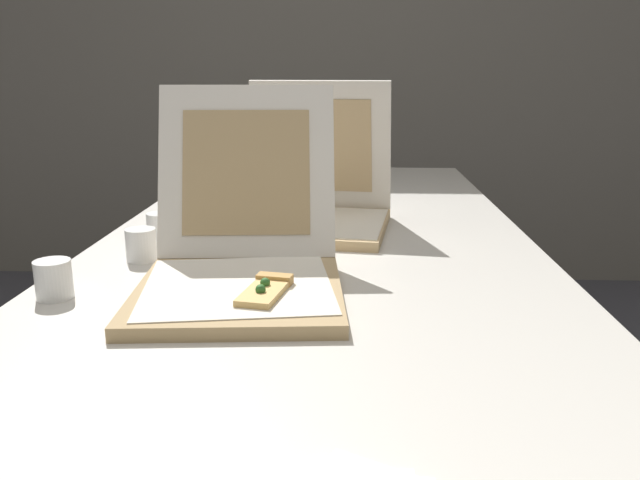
% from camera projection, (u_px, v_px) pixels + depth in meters
% --- Properties ---
extents(wall_back, '(10.00, 0.10, 2.60)m').
position_uv_depth(wall_back, '(337.00, 26.00, 3.18)').
color(wall_back, gray).
rests_on(wall_back, ground).
extents(table, '(0.95, 2.29, 0.73)m').
position_uv_depth(table, '(315.00, 265.00, 1.36)').
color(table, beige).
rests_on(table, ground).
extents(pizza_box_front, '(0.37, 0.48, 0.33)m').
position_uv_depth(pizza_box_front, '(241.00, 262.00, 1.07)').
color(pizza_box_front, tan).
rests_on(pizza_box_front, table).
extents(pizza_box_middle, '(0.37, 0.38, 0.34)m').
position_uv_depth(pizza_box_middle, '(316.00, 207.00, 1.49)').
color(pizza_box_middle, tan).
rests_on(pizza_box_middle, table).
extents(cup_white_near_left, '(0.06, 0.06, 0.06)m').
position_uv_depth(cup_white_near_left, '(54.00, 279.00, 1.03)').
color(cup_white_near_left, white).
rests_on(cup_white_near_left, table).
extents(cup_white_mid, '(0.06, 0.06, 0.06)m').
position_uv_depth(cup_white_mid, '(161.00, 228.00, 1.37)').
color(cup_white_mid, white).
rests_on(cup_white_mid, table).
extents(cup_white_far, '(0.06, 0.06, 0.06)m').
position_uv_depth(cup_white_far, '(238.00, 200.00, 1.66)').
color(cup_white_far, white).
rests_on(cup_white_far, table).
extents(cup_white_near_center, '(0.06, 0.06, 0.06)m').
position_uv_depth(cup_white_near_center, '(141.00, 245.00, 1.24)').
color(cup_white_near_center, white).
rests_on(cup_white_near_center, table).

